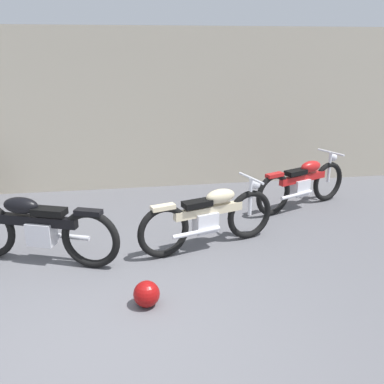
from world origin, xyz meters
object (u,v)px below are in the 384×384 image
Objects in this scene: helmet at (147,294)px; motorcycle_black at (36,228)px; motorcycle_red at (303,183)px; motorcycle_cream at (210,217)px.

helmet is 1.75m from motorcycle_black.
motorcycle_black is at bearing 174.45° from motorcycle_red.
motorcycle_black reaches higher than motorcycle_red.
motorcycle_black is at bearing 136.49° from helmet.
motorcycle_red is (1.80, 1.22, -0.01)m from motorcycle_cream.
motorcycle_cream is 1.05× the size of motorcycle_red.
helmet is 1.58m from motorcycle_cream.
motorcycle_black is 1.10× the size of motorcycle_red.
motorcycle_red reaches higher than helmet.
helmet is at bearing -161.26° from motorcycle_red.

